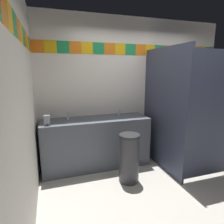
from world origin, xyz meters
name	(u,v)px	position (x,y,z in m)	size (l,w,h in m)	color
ground_plane	(172,191)	(0.00, 0.00, 0.00)	(8.27, 8.27, 0.00)	#B2ADA3
wall_back	(134,89)	(0.00, 1.46, 1.37)	(3.76, 0.09, 2.73)	silver
wall_side	(21,108)	(-1.92, 0.00, 1.37)	(0.09, 2.85, 2.73)	silver
vanity_counter	(96,142)	(-0.88, 1.14, 0.46)	(1.91, 0.58, 0.90)	#4C515B
faucet_left	(68,117)	(-1.35, 1.22, 0.95)	(0.04, 0.10, 0.14)	silver
faucet_right	(119,113)	(-0.40, 1.22, 0.95)	(0.04, 0.10, 0.14)	silver
soap_dispenser	(47,120)	(-1.70, 0.96, 0.98)	(0.09, 0.09, 0.16)	gray
stall_divider	(180,112)	(0.43, 0.51, 1.06)	(0.92, 1.33, 2.13)	#33384C
toilet	(179,142)	(0.85, 1.03, 0.30)	(0.39, 0.49, 0.74)	white
trash_bin	(129,158)	(-0.50, 0.46, 0.39)	(0.32, 0.32, 0.78)	#333338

